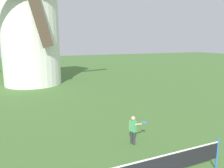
# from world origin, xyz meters

# --- Properties ---
(windmill) EXTENTS (9.68, 6.02, 13.23)m
(windmill) POSITION_xyz_m (-1.60, 19.62, 6.20)
(windmill) COLOR white
(windmill) RESTS_ON ground_plane
(player_far) EXTENTS (0.78, 0.39, 1.20)m
(player_far) POSITION_xyz_m (1.10, 4.50, 0.68)
(player_far) COLOR #333338
(player_far) RESTS_ON ground_plane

